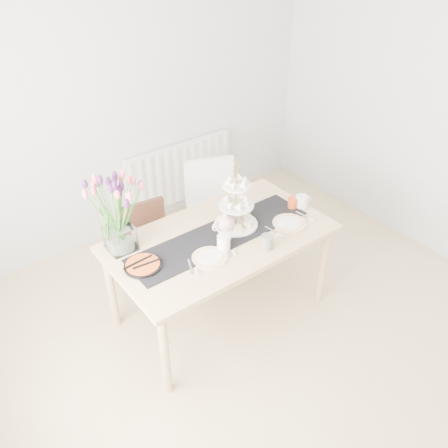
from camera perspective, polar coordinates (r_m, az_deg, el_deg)
room_shell at (r=2.68m, az=10.37°, el=1.20°), size 4.50×4.50×4.50m
radiator at (r=4.85m, az=-5.34°, el=6.19°), size 1.20×0.08×0.60m
dining_table at (r=3.45m, az=-0.43°, el=-2.46°), size 1.60×0.90×0.75m
chair_brown at (r=3.87m, az=-9.03°, el=-2.33°), size 0.44×0.44×0.78m
chair_white at (r=4.21m, az=-1.37°, el=2.63°), size 0.57×0.57×0.89m
table_runner at (r=3.40m, az=-0.44°, el=-1.38°), size 1.40×0.35×0.01m
tulip_vase at (r=3.15m, az=-12.98°, el=2.38°), size 0.66×0.66×0.57m
cake_stand at (r=3.43m, az=1.46°, el=1.64°), size 0.32×0.32×0.47m
teapot at (r=3.41m, az=0.18°, el=0.16°), size 0.22×0.18×0.14m
cream_jug at (r=3.74m, az=9.32°, el=2.66°), size 0.12×0.12×0.10m
tart_tin at (r=3.16m, az=-9.73°, el=-4.94°), size 0.25×0.25×0.03m
mug_grey at (r=3.27m, az=5.21°, el=-2.15°), size 0.11×0.11×0.10m
mug_white at (r=3.25m, az=-0.04°, el=-2.25°), size 0.11×0.11×0.11m
mug_orange at (r=3.72m, az=8.26°, el=2.51°), size 0.10×0.10×0.09m
plate_left at (r=3.19m, az=-1.73°, el=-4.07°), size 0.32×0.32×0.01m
plate_right at (r=3.55m, az=7.87°, el=0.09°), size 0.28×0.28×0.01m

